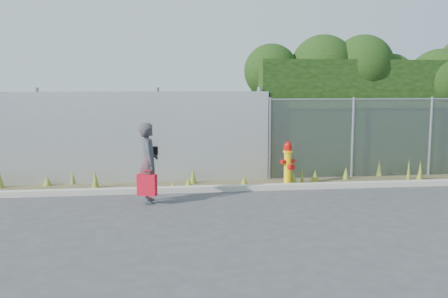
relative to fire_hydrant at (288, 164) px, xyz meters
The scene contains 10 objects.
ground 2.58m from the fire_hydrant, 121.03° to the right, with size 80.00×80.00×0.00m, color #3B3B3E.
curb 1.43m from the fire_hydrant, 164.45° to the right, with size 16.00×0.22×0.12m, color #ABA69B.
weed_strip 0.72m from the fire_hydrant, 153.33° to the left, with size 16.00×1.32×0.52m.
corrugated_fence 4.66m from the fire_hydrant, 169.47° to the left, with size 8.50×0.21×2.30m.
chainlink_fence 3.11m from the fire_hydrant, 15.87° to the left, with size 6.50×0.07×2.05m.
hedge 3.97m from the fire_hydrant, 30.35° to the left, with size 7.59×2.11×3.70m.
fire_hydrant is the anchor object (origin of this frame).
woman 3.44m from the fire_hydrant, 158.61° to the right, with size 0.59×0.39×1.62m, color #0E575E.
red_tote_bag 3.54m from the fire_hydrant, 155.71° to the right, with size 0.38×0.14×0.50m.
black_shoulder_bag 3.34m from the fire_hydrant, 160.81° to the right, with size 0.24×0.10×0.18m.
Camera 1 is at (-1.65, -9.06, 2.37)m, focal length 40.00 mm.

